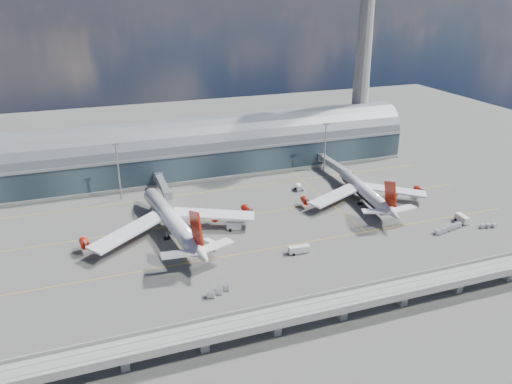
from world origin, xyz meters
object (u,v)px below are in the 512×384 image
object	(u,v)px
service_truck_0	(211,244)
cargo_train_0	(218,291)
airliner_left	(173,221)
floodlight_mast_right	(325,147)
service_truck_2	(299,249)
service_truck_5	(162,214)
service_truck_1	(234,225)
airliner_right	(365,192)
service_truck_3	(462,219)
cargo_train_1	(448,228)
cargo_train_2	(488,226)
service_truck_4	(299,187)
floodlight_mast_left	(118,170)
control_tower	(363,58)

from	to	relation	value
service_truck_0	cargo_train_0	xyz separation A→B (m)	(-5.51, -28.92, -0.40)
airliner_left	floodlight_mast_right	bearing A→B (deg)	19.80
service_truck_2	service_truck_5	xyz separation A→B (m)	(-40.22, 46.18, 0.08)
cargo_train_0	service_truck_1	bearing A→B (deg)	-0.27
airliner_right	service_truck_5	distance (m)	86.89
cargo_train_0	service_truck_5	bearing A→B (deg)	29.49
service_truck_2	service_truck_3	distance (m)	71.39
service_truck_5	cargo_train_1	world-z (taller)	service_truck_5
airliner_left	service_truck_3	xyz separation A→B (m)	(110.51, -27.27, -4.54)
cargo_train_0	cargo_train_2	world-z (taller)	cargo_train_0
airliner_left	service_truck_3	bearing A→B (deg)	-21.10
service_truck_1	airliner_left	bearing A→B (deg)	101.17
service_truck_5	cargo_train_0	bearing A→B (deg)	-112.21
service_truck_4	cargo_train_2	world-z (taller)	service_truck_4
service_truck_1	cargo_train_0	size ratio (longest dim) A/B	0.70
service_truck_0	service_truck_1	distance (m)	16.79
floodlight_mast_right	cargo_train_1	bearing A→B (deg)	-78.42
floodlight_mast_right	service_truck_5	size ratio (longest dim) A/B	3.95
service_truck_2	service_truck_5	size ratio (longest dim) A/B	1.19
service_truck_1	cargo_train_0	distance (m)	44.16
service_truck_3	cargo_train_0	distance (m)	106.21
floodlight_mast_left	service_truck_5	xyz separation A→B (m)	(13.83, -25.27, -12.12)
floodlight_mast_left	service_truck_2	size ratio (longest dim) A/B	3.31
service_truck_2	cargo_train_1	size ratio (longest dim) A/B	0.54
service_truck_0	service_truck_3	bearing A→B (deg)	-36.84
service_truck_3	cargo_train_2	xyz separation A→B (m)	(6.35, -7.39, -0.77)
cargo_train_0	control_tower	bearing A→B (deg)	-21.73
service_truck_2	airliner_right	bearing A→B (deg)	-50.68
control_tower	service_truck_2	xyz separation A→B (m)	(-80.94, -99.45, -50.20)
floodlight_mast_left	cargo_train_0	distance (m)	89.54
service_truck_4	service_truck_1	bearing A→B (deg)	-129.02
service_truck_4	cargo_train_0	xyz separation A→B (m)	(-57.97, -68.92, -0.35)
service_truck_4	floodlight_mast_right	bearing A→B (deg)	54.45
service_truck_3	control_tower	bearing A→B (deg)	88.09
control_tower	cargo_train_0	world-z (taller)	control_tower
airliner_right	service_truck_5	bearing A→B (deg)	176.83
service_truck_5	service_truck_4	bearing A→B (deg)	-21.34
floodlight_mast_left	floodlight_mast_right	size ratio (longest dim) A/B	1.00
airliner_left	cargo_train_1	world-z (taller)	airliner_left
floodlight_mast_left	service_truck_4	xyz separation A→B (m)	(78.36, -17.35, -12.27)
floodlight_mast_left	cargo_train_2	world-z (taller)	floodlight_mast_left
airliner_left	service_truck_0	bearing A→B (deg)	-59.06
service_truck_1	cargo_train_0	xyz separation A→B (m)	(-17.70, -40.46, -0.61)
airliner_left	airliner_right	bearing A→B (deg)	-4.92
service_truck_1	cargo_train_1	bearing A→B (deg)	-93.55
airliner_left	service_truck_5	distance (m)	18.75
airliner_right	service_truck_4	bearing A→B (deg)	139.49
control_tower	airliner_right	world-z (taller)	control_tower
service_truck_2	service_truck_5	bearing A→B (deg)	45.63
service_truck_3	airliner_right	bearing A→B (deg)	133.94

